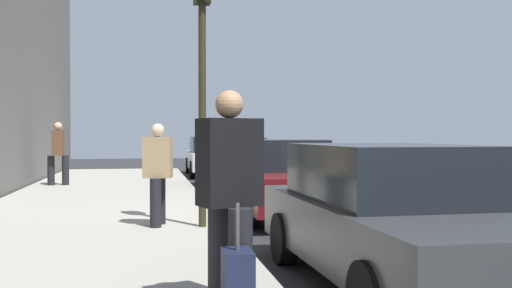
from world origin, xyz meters
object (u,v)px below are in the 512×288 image
parked_car_black (234,163)px  pedestrian_brown_coat (58,152)px  parked_car_maroon (276,177)px  rolling_suitcase (238,288)px  parked_car_white (212,156)px  parked_car_charcoal (393,216)px  traffic_light_pole (202,46)px  pedestrian_black_coat (229,192)px  pedestrian_tan_coat (158,171)px

parked_car_black → pedestrian_brown_coat: size_ratio=2.32×
parked_car_maroon → rolling_suitcase: 7.36m
parked_car_white → rolling_suitcase: bearing=-5.6°
parked_car_charcoal → traffic_light_pole: size_ratio=1.08×
parked_car_maroon → pedestrian_brown_coat: (-6.17, -5.07, 0.36)m
parked_car_white → pedestrian_black_coat: 18.19m
parked_car_white → rolling_suitcase: size_ratio=5.03×
pedestrian_brown_coat → parked_car_black: bearing=85.5°
parked_car_white → pedestrian_black_coat: size_ratio=2.59×
parked_car_maroon → pedestrian_tan_coat: 3.09m
parked_car_black → rolling_suitcase: 13.02m
parked_car_white → pedestrian_tan_coat: pedestrian_tan_coat is taller
pedestrian_black_coat → traffic_light_pole: bearing=177.7°
parked_car_charcoal → parked_car_white: bearing=-179.9°
parked_car_white → rolling_suitcase: parked_car_white is taller
parked_car_white → traffic_light_pole: (13.70, -1.65, 2.26)m
parked_car_black → pedestrian_tan_coat: 8.09m
pedestrian_tan_coat → pedestrian_brown_coat: (-8.12, -2.68, 0.09)m
rolling_suitcase → pedestrian_brown_coat: bearing=-166.5°
parked_car_white → pedestrian_black_coat: (18.10, -1.83, 0.38)m
pedestrian_tan_coat → traffic_light_pole: traffic_light_pole is taller
parked_car_white → parked_car_maroon: (11.51, 0.04, 0.00)m
parked_car_white → rolling_suitcase: (18.62, -1.84, -0.31)m
parked_car_maroon → pedestrian_tan_coat: bearing=-50.7°
pedestrian_black_coat → pedestrian_tan_coat: size_ratio=1.13×
rolling_suitcase → parked_car_charcoal: bearing=126.9°
parked_car_charcoal → traffic_light_pole: 4.51m
pedestrian_brown_coat → pedestrian_tan_coat: bearing=18.3°
traffic_light_pole → rolling_suitcase: bearing=-2.2°
pedestrian_tan_coat → traffic_light_pole: (0.24, 0.70, 1.99)m
parked_car_black → parked_car_maroon: bearing=0.1°
pedestrian_brown_coat → rolling_suitcase: bearing=13.5°
pedestrian_brown_coat → traffic_light_pole: (8.36, 3.38, 1.90)m
parked_car_maroon → pedestrian_black_coat: (6.59, -1.87, 0.38)m
parked_car_charcoal → pedestrian_black_coat: bearing=-64.7°
parked_car_white → pedestrian_tan_coat: size_ratio=2.92×
parked_car_white → pedestrian_brown_coat: (5.34, -5.03, 0.36)m
traffic_light_pole → pedestrian_brown_coat: bearing=-158.0°
parked_car_maroon → pedestrian_black_coat: pedestrian_black_coat is taller
traffic_light_pole → parked_car_charcoal: bearing=25.6°
pedestrian_black_coat → traffic_light_pole: size_ratio=0.44×
parked_car_black → traffic_light_pole: traffic_light_pole is taller
pedestrian_brown_coat → parked_car_maroon: bearing=39.4°
pedestrian_brown_coat → rolling_suitcase: (13.28, 3.19, -0.67)m
traffic_light_pole → rolling_suitcase: size_ratio=4.45×
pedestrian_black_coat → rolling_suitcase: bearing=-1.1°
pedestrian_black_coat → parked_car_maroon: bearing=164.2°
pedestrian_black_coat → traffic_light_pole: 4.79m
parked_car_black → parked_car_maroon: size_ratio=0.87×
parked_car_charcoal → pedestrian_black_coat: pedestrian_black_coat is taller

